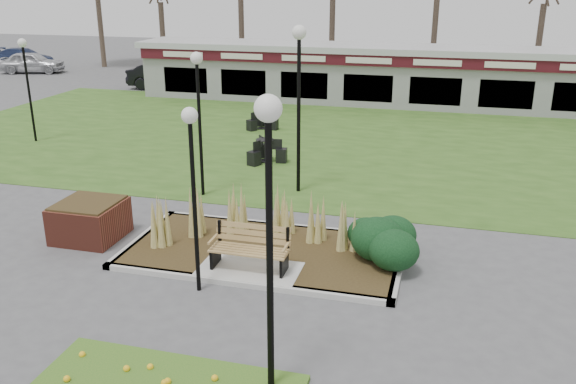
% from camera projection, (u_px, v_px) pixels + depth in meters
% --- Properties ---
extents(ground, '(100.00, 100.00, 0.00)m').
position_uv_depth(ground, '(247.00, 277.00, 13.10)').
color(ground, '#515154').
rests_on(ground, ground).
extents(lawn, '(34.00, 16.00, 0.02)m').
position_uv_depth(lawn, '(344.00, 141.00, 24.04)').
color(lawn, '#2F561B').
rests_on(lawn, ground).
extents(planting_bed, '(6.75, 3.40, 1.27)m').
position_uv_depth(planting_bed, '(319.00, 243.00, 13.90)').
color(planting_bed, '#372916').
rests_on(planting_bed, ground).
extents(park_bench, '(1.70, 0.66, 0.93)m').
position_uv_depth(park_bench, '(251.00, 247.00, 13.14)').
color(park_bench, '#A6814B').
rests_on(park_bench, ground).
extents(brick_planter, '(1.50, 1.50, 0.95)m').
position_uv_depth(brick_planter, '(90.00, 220.00, 14.93)').
color(brick_planter, brown).
rests_on(brick_planter, ground).
extents(food_pavilion, '(24.60, 3.40, 2.90)m').
position_uv_depth(food_pavilion, '(372.00, 74.00, 30.81)').
color(food_pavilion, '#959598').
rests_on(food_pavilion, ground).
extents(lamp_post_near_left, '(0.39, 0.39, 4.65)m').
position_uv_depth(lamp_post_near_left, '(269.00, 185.00, 8.41)').
color(lamp_post_near_left, black).
rests_on(lamp_post_near_left, ground).
extents(lamp_post_near_right, '(0.35, 0.35, 4.17)m').
position_uv_depth(lamp_post_near_right, '(198.00, 93.00, 17.02)').
color(lamp_post_near_right, black).
rests_on(lamp_post_near_right, ground).
extents(lamp_post_mid_left, '(0.32, 0.32, 3.82)m').
position_uv_depth(lamp_post_mid_left, '(192.00, 161.00, 11.64)').
color(lamp_post_mid_left, black).
rests_on(lamp_post_mid_left, ground).
extents(lamp_post_mid_right, '(0.40, 0.40, 4.86)m').
position_uv_depth(lamp_post_mid_right, '(299.00, 73.00, 17.17)').
color(lamp_post_mid_right, black).
rests_on(lamp_post_mid_right, ground).
extents(lamp_post_far_left, '(0.33, 0.33, 3.95)m').
position_uv_depth(lamp_post_far_left, '(26.00, 67.00, 23.01)').
color(lamp_post_far_left, black).
rests_on(lamp_post_far_left, ground).
extents(bistro_set_a, '(1.25, 1.38, 0.74)m').
position_uv_depth(bistro_set_a, '(262.00, 123.00, 25.82)').
color(bistro_set_a, black).
rests_on(bistro_set_a, ground).
extents(bistro_set_c, '(1.37, 1.49, 0.79)m').
position_uv_depth(bistro_set_c, '(265.00, 154.00, 21.19)').
color(bistro_set_c, black).
rests_on(bistro_set_c, ground).
extents(car_silver, '(4.47, 2.74, 1.42)m').
position_uv_depth(car_silver, '(32.00, 62.00, 40.93)').
color(car_silver, silver).
rests_on(car_silver, ground).
extents(car_black, '(4.77, 1.72, 1.56)m').
position_uv_depth(car_black, '(169.00, 76.00, 34.83)').
color(car_black, black).
rests_on(car_black, ground).
extents(car_blue, '(4.59, 1.98, 1.32)m').
position_uv_depth(car_blue, '(24.00, 57.00, 43.80)').
color(car_blue, navy).
rests_on(car_blue, ground).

